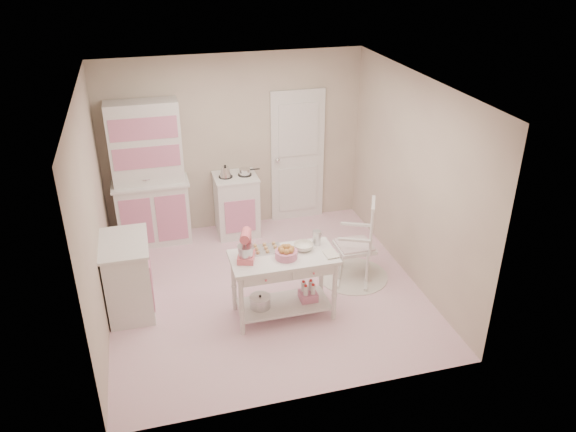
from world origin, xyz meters
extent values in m
plane|color=pink|center=(0.00, 0.00, 0.00)|extent=(3.80, 3.80, 0.00)
cube|color=white|center=(0.00, 0.00, 2.60)|extent=(3.80, 3.80, 0.04)
cube|color=beige|center=(0.00, 1.90, 1.30)|extent=(3.80, 0.04, 2.60)
cube|color=beige|center=(0.00, -1.90, 1.30)|extent=(3.80, 0.04, 2.60)
cube|color=beige|center=(-1.90, 0.00, 1.30)|extent=(0.04, 3.80, 2.60)
cube|color=beige|center=(1.90, 0.00, 1.30)|extent=(0.04, 3.80, 2.60)
cube|color=white|center=(0.95, 1.87, 1.02)|extent=(0.82, 0.05, 2.04)
cube|color=white|center=(-1.26, 1.66, 1.04)|extent=(1.06, 0.50, 2.08)
cube|color=white|center=(-0.06, 1.61, 0.46)|extent=(0.62, 0.57, 0.92)
cube|color=white|center=(-1.63, 0.03, 0.46)|extent=(0.54, 0.84, 0.92)
cylinder|color=white|center=(1.18, 0.01, 0.01)|extent=(0.92, 0.92, 0.01)
cube|color=white|center=(1.18, 0.01, 0.55)|extent=(0.73, 0.85, 1.10)
cube|color=white|center=(0.10, -0.55, 0.40)|extent=(1.20, 0.60, 0.80)
cube|color=#F46775|center=(-0.32, -0.53, 0.97)|extent=(0.28, 0.33, 0.34)
cube|color=silver|center=(-0.05, -0.37, 0.81)|extent=(0.34, 0.24, 0.02)
cylinder|color=pink|center=(0.12, -0.60, 0.85)|extent=(0.25, 0.25, 0.09)
imported|color=white|center=(0.36, -0.47, 0.84)|extent=(0.23, 0.23, 0.07)
cylinder|color=silver|center=(0.54, -0.39, 0.89)|extent=(0.10, 0.10, 0.17)
imported|color=white|center=(0.55, -0.67, 0.81)|extent=(0.16, 0.21, 0.02)
camera|label=1|loc=(-1.27, -5.80, 4.04)|focal=35.00mm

